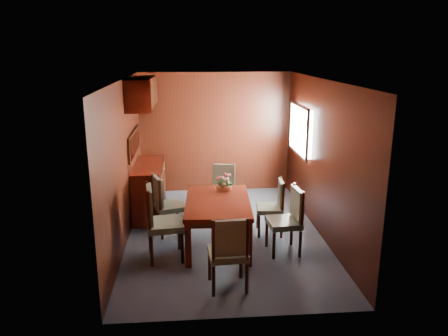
{
  "coord_description": "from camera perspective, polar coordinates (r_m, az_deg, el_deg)",
  "views": [
    {
      "loc": [
        -0.54,
        -6.38,
        2.83
      ],
      "look_at": [
        0.0,
        0.11,
        1.05
      ],
      "focal_mm": 35.0,
      "sensor_mm": 36.0,
      "label": 1
    }
  ],
  "objects": [
    {
      "name": "sideboard",
      "position": [
        7.79,
        -9.76,
        -2.73
      ],
      "size": [
        0.48,
        1.4,
        0.9
      ],
      "primitive_type": "cube",
      "color": "#370D06",
      "rests_on": "ground"
    },
    {
      "name": "chair_right_near",
      "position": [
        6.29,
        8.48,
        -6.28
      ],
      "size": [
        0.47,
        0.49,
        0.97
      ],
      "rotation": [
        0.0,
        0.0,
        1.64
      ],
      "color": "black",
      "rests_on": "ground"
    },
    {
      "name": "chair_foot",
      "position": [
        7.65,
        -0.12,
        -2.44
      ],
      "size": [
        0.5,
        0.48,
        0.9
      ],
      "rotation": [
        0.0,
        0.0,
        2.95
      ],
      "color": "black",
      "rests_on": "ground"
    },
    {
      "name": "flower_centerpiece",
      "position": [
        6.82,
        -0.0,
        -1.84
      ],
      "size": [
        0.26,
        0.26,
        0.26
      ],
      "color": "#C6653C",
      "rests_on": "dining_table"
    },
    {
      "name": "chair_left_near",
      "position": [
        6.08,
        -8.49,
        -6.53
      ],
      "size": [
        0.54,
        0.56,
        1.06
      ],
      "rotation": [
        0.0,
        0.0,
        -1.45
      ],
      "color": "black",
      "rests_on": "ground"
    },
    {
      "name": "ground",
      "position": [
        7.01,
        0.07,
        -8.55
      ],
      "size": [
        4.5,
        4.5,
        0.0
      ],
      "primitive_type": "plane",
      "color": "#3A434F",
      "rests_on": "ground"
    },
    {
      "name": "chair_left_far",
      "position": [
        6.88,
        -7.74,
        -4.4
      ],
      "size": [
        0.55,
        0.57,
        0.95
      ],
      "rotation": [
        0.0,
        0.0,
        -1.24
      ],
      "color": "black",
      "rests_on": "ground"
    },
    {
      "name": "dining_table",
      "position": [
        6.42,
        -0.82,
        -5.07
      ],
      "size": [
        1.01,
        1.54,
        0.7
      ],
      "rotation": [
        0.0,
        0.0,
        -0.05
      ],
      "color": "#370D06",
      "rests_on": "ground"
    },
    {
      "name": "chair_head",
      "position": [
        5.26,
        0.63,
        -10.55
      ],
      "size": [
        0.49,
        0.47,
        0.97
      ],
      "rotation": [
        0.0,
        0.0,
        0.07
      ],
      "color": "black",
      "rests_on": "ground"
    },
    {
      "name": "room_shell",
      "position": [
        6.84,
        -1.03,
        5.17
      ],
      "size": [
        3.06,
        4.52,
        2.41
      ],
      "color": "black",
      "rests_on": "ground"
    },
    {
      "name": "chair_right_far",
      "position": [
        6.89,
        6.57,
        -4.65
      ],
      "size": [
        0.45,
        0.46,
        0.89
      ],
      "rotation": [
        0.0,
        0.0,
        1.46
      ],
      "color": "black",
      "rests_on": "ground"
    }
  ]
}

